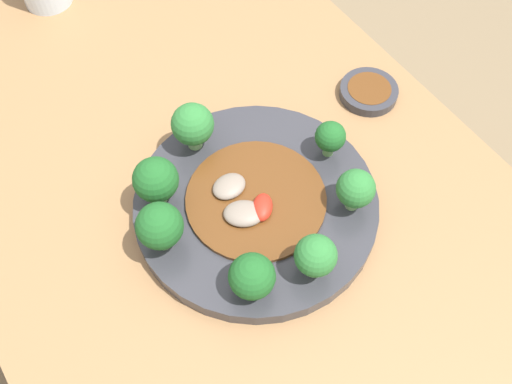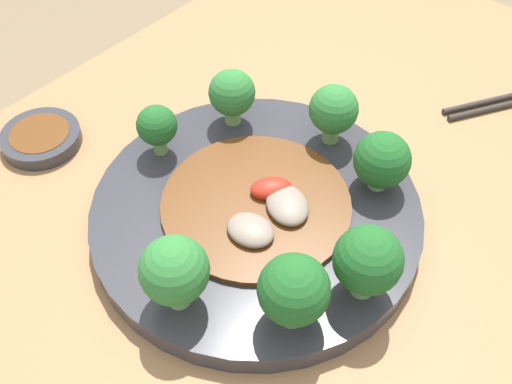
{
  "view_description": "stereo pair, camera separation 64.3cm",
  "coord_description": "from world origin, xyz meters",
  "px_view_note": "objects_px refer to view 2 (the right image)",
  "views": [
    {
      "loc": [
        -0.38,
        0.21,
        1.45
      ],
      "look_at": [
        -0.05,
        -0.01,
        0.82
      ],
      "focal_mm": 42.0,
      "sensor_mm": 36.0,
      "label": 1
    },
    {
      "loc": [
        0.23,
        0.23,
        1.24
      ],
      "look_at": [
        -0.05,
        -0.01,
        0.82
      ],
      "focal_mm": 42.0,
      "sensor_mm": 36.0,
      "label": 2
    }
  ],
  "objects_px": {
    "broccoli_northeast": "(294,291)",
    "broccoli_north": "(368,261)",
    "stirfry_center": "(260,205)",
    "broccoli_east": "(174,271)",
    "broccoli_northwest": "(382,160)",
    "broccoli_south": "(157,126)",
    "broccoli_southwest": "(232,94)",
    "sauce_dish": "(41,138)",
    "plate": "(256,214)",
    "broccoli_west": "(334,110)"
  },
  "relations": [
    {
      "from": "broccoli_northeast",
      "to": "plate",
      "type": "bearing_deg",
      "value": -125.36
    },
    {
      "from": "broccoli_southwest",
      "to": "sauce_dish",
      "type": "bearing_deg",
      "value": -46.2
    },
    {
      "from": "broccoli_east",
      "to": "broccoli_northwest",
      "type": "relative_size",
      "value": 1.18
    },
    {
      "from": "broccoli_southwest",
      "to": "broccoli_northwest",
      "type": "bearing_deg",
      "value": 98.26
    },
    {
      "from": "broccoli_east",
      "to": "stirfry_center",
      "type": "xyz_separation_m",
      "value": [
        -0.12,
        -0.01,
        -0.04
      ]
    },
    {
      "from": "broccoli_north",
      "to": "broccoli_west",
      "type": "distance_m",
      "value": 0.18
    },
    {
      "from": "broccoli_northeast",
      "to": "broccoli_north",
      "type": "height_order",
      "value": "same"
    },
    {
      "from": "broccoli_northwest",
      "to": "broccoli_southwest",
      "type": "xyz_separation_m",
      "value": [
        0.02,
        -0.17,
        0.0
      ]
    },
    {
      "from": "broccoli_east",
      "to": "stirfry_center",
      "type": "height_order",
      "value": "broccoli_east"
    },
    {
      "from": "stirfry_center",
      "to": "broccoli_southwest",
      "type": "bearing_deg",
      "value": -125.81
    },
    {
      "from": "broccoli_west",
      "to": "broccoli_east",
      "type": "bearing_deg",
      "value": 4.93
    },
    {
      "from": "broccoli_south",
      "to": "sauce_dish",
      "type": "height_order",
      "value": "broccoli_south"
    },
    {
      "from": "plate",
      "to": "broccoli_south",
      "type": "relative_size",
      "value": 5.59
    },
    {
      "from": "broccoli_northeast",
      "to": "broccoli_southwest",
      "type": "distance_m",
      "value": 0.24
    },
    {
      "from": "broccoli_south",
      "to": "broccoli_west",
      "type": "relative_size",
      "value": 0.85
    },
    {
      "from": "plate",
      "to": "broccoli_east",
      "type": "height_order",
      "value": "broccoli_east"
    },
    {
      "from": "broccoli_north",
      "to": "broccoli_northwest",
      "type": "bearing_deg",
      "value": -152.73
    },
    {
      "from": "broccoli_northeast",
      "to": "broccoli_southwest",
      "type": "relative_size",
      "value": 1.12
    },
    {
      "from": "plate",
      "to": "broccoli_south",
      "type": "distance_m",
      "value": 0.13
    },
    {
      "from": "broccoli_east",
      "to": "sauce_dish",
      "type": "distance_m",
      "value": 0.28
    },
    {
      "from": "broccoli_northwest",
      "to": "broccoli_south",
      "type": "bearing_deg",
      "value": -61.06
    },
    {
      "from": "broccoli_northwest",
      "to": "broccoli_north",
      "type": "xyz_separation_m",
      "value": [
        0.11,
        0.06,
        0.01
      ]
    },
    {
      "from": "broccoli_northwest",
      "to": "broccoli_north",
      "type": "bearing_deg",
      "value": 27.27
    },
    {
      "from": "plate",
      "to": "broccoli_north",
      "type": "xyz_separation_m",
      "value": [
        0.01,
        0.13,
        0.05
      ]
    },
    {
      "from": "plate",
      "to": "sauce_dish",
      "type": "relative_size",
      "value": 3.68
    },
    {
      "from": "broccoli_northeast",
      "to": "broccoli_northwest",
      "type": "height_order",
      "value": "broccoli_northeast"
    },
    {
      "from": "stirfry_center",
      "to": "broccoli_north",
      "type": "bearing_deg",
      "value": 84.7
    },
    {
      "from": "broccoli_north",
      "to": "broccoli_west",
      "type": "relative_size",
      "value": 1.09
    },
    {
      "from": "broccoli_southwest",
      "to": "plate",
      "type": "bearing_deg",
      "value": 52.8
    },
    {
      "from": "broccoli_north",
      "to": "sauce_dish",
      "type": "xyz_separation_m",
      "value": [
        0.06,
        -0.38,
        -0.06
      ]
    },
    {
      "from": "broccoli_northwest",
      "to": "broccoli_north",
      "type": "distance_m",
      "value": 0.12
    },
    {
      "from": "plate",
      "to": "broccoli_northwest",
      "type": "height_order",
      "value": "broccoli_northwest"
    },
    {
      "from": "broccoli_northeast",
      "to": "broccoli_west",
      "type": "relative_size",
      "value": 1.08
    },
    {
      "from": "stirfry_center",
      "to": "broccoli_east",
      "type": "bearing_deg",
      "value": 6.73
    },
    {
      "from": "broccoli_southwest",
      "to": "stirfry_center",
      "type": "distance_m",
      "value": 0.13
    },
    {
      "from": "broccoli_east",
      "to": "broccoli_south",
      "type": "distance_m",
      "value": 0.18
    },
    {
      "from": "broccoli_south",
      "to": "broccoli_southwest",
      "type": "relative_size",
      "value": 0.88
    },
    {
      "from": "broccoli_northwest",
      "to": "stirfry_center",
      "type": "height_order",
      "value": "broccoli_northwest"
    },
    {
      "from": "plate",
      "to": "stirfry_center",
      "type": "relative_size",
      "value": 1.75
    },
    {
      "from": "broccoli_south",
      "to": "broccoli_southwest",
      "type": "height_order",
      "value": "broccoli_southwest"
    },
    {
      "from": "plate",
      "to": "broccoli_south",
      "type": "xyz_separation_m",
      "value": [
        0.01,
        -0.12,
        0.05
      ]
    },
    {
      "from": "broccoli_southwest",
      "to": "sauce_dish",
      "type": "height_order",
      "value": "broccoli_southwest"
    },
    {
      "from": "broccoli_west",
      "to": "sauce_dish",
      "type": "bearing_deg",
      "value": -52.28
    },
    {
      "from": "broccoli_north",
      "to": "stirfry_center",
      "type": "distance_m",
      "value": 0.13
    },
    {
      "from": "broccoli_southwest",
      "to": "broccoli_north",
      "type": "bearing_deg",
      "value": 69.25
    },
    {
      "from": "broccoli_northeast",
      "to": "broccoli_north",
      "type": "relative_size",
      "value": 0.99
    },
    {
      "from": "broccoli_southwest",
      "to": "stirfry_center",
      "type": "xyz_separation_m",
      "value": [
        0.07,
        0.1,
        -0.03
      ]
    },
    {
      "from": "plate",
      "to": "broccoli_east",
      "type": "xyz_separation_m",
      "value": [
        0.12,
        0.02,
        0.05
      ]
    },
    {
      "from": "broccoli_north",
      "to": "broccoli_southwest",
      "type": "bearing_deg",
      "value": -110.75
    },
    {
      "from": "plate",
      "to": "broccoli_north",
      "type": "relative_size",
      "value": 4.35
    }
  ]
}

